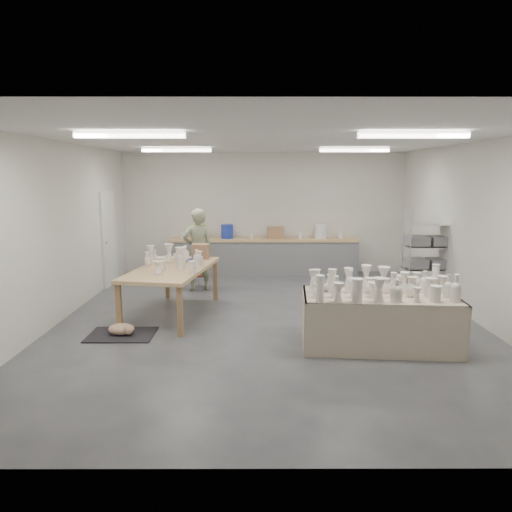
{
  "coord_description": "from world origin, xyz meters",
  "views": [
    {
      "loc": [
        -0.21,
        -7.46,
        2.44
      ],
      "look_at": [
        -0.2,
        0.34,
        1.05
      ],
      "focal_mm": 32.0,
      "sensor_mm": 36.0,
      "label": 1
    }
  ],
  "objects_px": {
    "red_stool": "(200,276)",
    "work_table": "(175,266)",
    "potter": "(198,250)",
    "drying_table": "(379,317)"
  },
  "relations": [
    {
      "from": "work_table",
      "to": "potter",
      "type": "xyz_separation_m",
      "value": [
        0.2,
        1.6,
        0.03
      ]
    },
    {
      "from": "drying_table",
      "to": "work_table",
      "type": "distance_m",
      "value": 3.62
    },
    {
      "from": "red_stool",
      "to": "work_table",
      "type": "bearing_deg",
      "value": -96.1
    },
    {
      "from": "potter",
      "to": "red_stool",
      "type": "bearing_deg",
      "value": -109.46
    },
    {
      "from": "work_table",
      "to": "red_stool",
      "type": "height_order",
      "value": "work_table"
    },
    {
      "from": "drying_table",
      "to": "red_stool",
      "type": "bearing_deg",
      "value": 134.64
    },
    {
      "from": "drying_table",
      "to": "work_table",
      "type": "height_order",
      "value": "work_table"
    },
    {
      "from": "potter",
      "to": "red_stool",
      "type": "relative_size",
      "value": 5.07
    },
    {
      "from": "work_table",
      "to": "drying_table",
      "type": "bearing_deg",
      "value": -17.86
    },
    {
      "from": "work_table",
      "to": "red_stool",
      "type": "relative_size",
      "value": 7.0
    }
  ]
}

